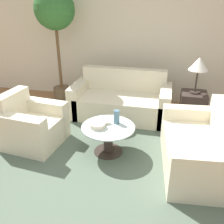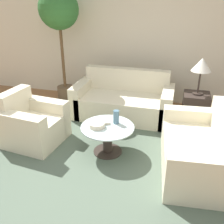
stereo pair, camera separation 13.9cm
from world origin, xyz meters
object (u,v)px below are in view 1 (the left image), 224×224
Objects in this scene: coffee_table at (108,136)px; vase at (117,117)px; table_lamp at (199,65)px; bowl at (98,125)px; potted_plant at (55,18)px; loveseat at (203,149)px; book_stack at (104,123)px; armchair at (31,126)px; sofa_main at (121,101)px.

coffee_table is 0.30m from vase.
table_lamp is 2.04m from bowl.
table_lamp is 1.73m from vase.
potted_plant reaches higher than table_lamp.
potted_plant is at bearing 127.24° from bowl.
loveseat is 1.46m from bowl.
book_stack is at bearing 141.70° from coffee_table.
potted_plant is at bearing -127.39° from loveseat.
armchair is 4.46× the size of vase.
sofa_main is 2.02m from potted_plant.
table_lamp reaches higher than armchair.
potted_plant is 2.42m from book_stack.
book_stack is at bearing 66.75° from bowl.
loveseat is (1.37, -1.40, 0.00)m from sofa_main.
sofa_main is at bearing 61.96° from book_stack.
bowl is (-1.40, -1.35, -0.61)m from table_lamp.
vase is at bearing -82.70° from sofa_main.
book_stack reaches higher than coffee_table.
coffee_table is at bearing -65.29° from book_stack.
sofa_main reaches higher than coffee_table.
bowl is at bearing -93.21° from sofa_main.
loveseat is at bearing -9.26° from vase.
sofa_main is 1.28m from book_stack.
potted_plant is 10.50× the size of book_stack.
vase is at bearing -6.41° from book_stack.
vase is at bearing -135.15° from table_lamp.
loveseat reaches higher than coffee_table.
table_lamp is (-0.05, 1.36, 0.80)m from loveseat.
sofa_main is at bearing 86.79° from bowl.
vase is at bearing -104.92° from loveseat.
book_stack is (-1.34, -1.22, -0.63)m from table_lamp.
coffee_table is 2.60m from potted_plant.
armchair is (-1.19, -1.33, 0.00)m from sofa_main.
loveseat is 7.02× the size of book_stack.
armchair is 4.16× the size of book_stack.
vase is 0.31m from bowl.
loveseat reaches higher than armchair.
coffee_table is 1.23× the size of table_lamp.
potted_plant reaches higher than book_stack.
loveseat is 1.57m from table_lamp.
potted_plant reaches higher than bowl.
book_stack is (-1.39, 0.13, 0.17)m from loveseat.
table_lamp is 2.87× the size of bowl.
armchair is 1.25m from coffee_table.
coffee_table is 1.97m from table_lamp.
coffee_table is at bearing -126.03° from vase.
loveseat reaches higher than bowl.
armchair is 2.19m from potted_plant.
table_lamp is (1.32, -0.04, 0.80)m from sofa_main.
bowl is 0.14m from book_stack.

